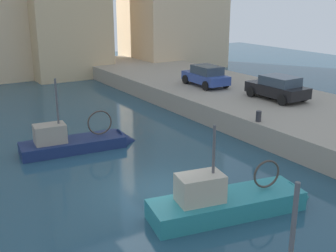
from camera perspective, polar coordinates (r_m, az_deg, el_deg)
The scene contains 6 objects.
water_surface at distance 16.66m, azimuth -1.75°, elevation -8.93°, with size 80.00×80.00×0.00m, color navy.
fishing_boat_teal at distance 15.32m, azimuth 8.87°, elevation -11.06°, with size 6.55×2.77×4.07m.
fishing_boat_navy at distance 21.46m, azimuth -11.95°, elevation -2.73°, with size 5.99×2.32×4.40m.
parked_car_blue at distance 30.02m, azimuth 5.17°, elevation 6.85°, with size 2.05×3.90×1.47m.
parked_car_black at distance 26.80m, azimuth 14.73°, elevation 5.10°, with size 2.08×3.87×1.47m.
mooring_bollard_mid at distance 21.88m, azimuth 12.23°, elevation 1.30°, with size 0.28×0.28×0.55m, color #2D2D33.
Camera 1 is at (-7.57, -12.88, 7.37)m, focal length 44.76 mm.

